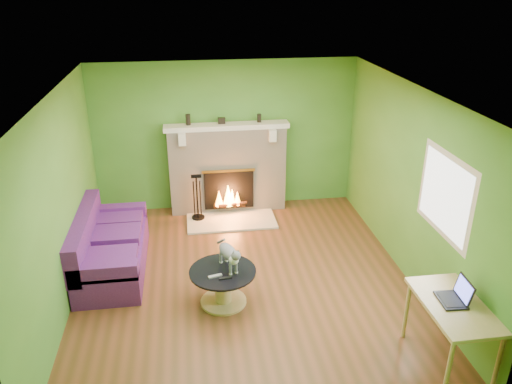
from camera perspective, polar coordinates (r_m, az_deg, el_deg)
floor at (r=7.00m, az=-1.35°, el=-10.06°), size 5.00×5.00×0.00m
ceiling at (r=5.95m, az=-1.60°, el=11.20°), size 5.00×5.00×0.00m
wall_back at (r=8.70m, az=-3.46°, el=6.37°), size 5.00×0.00×5.00m
wall_front at (r=4.23m, az=2.73°, el=-14.11°), size 5.00×0.00×5.00m
wall_left at (r=6.52m, az=-21.49°, el=-1.44°), size 0.00×5.00×5.00m
wall_right at (r=6.97m, az=17.22°, el=0.80°), size 0.00×5.00×5.00m
window_frame at (r=6.14m, az=20.82°, el=-0.32°), size 0.00×1.20×1.20m
window_pane at (r=6.14m, az=20.75°, el=-0.33°), size 0.00×1.06×1.06m
fireplace at (r=8.70m, az=-3.26°, el=2.69°), size 2.10×0.46×1.58m
hearth at (r=8.54m, az=-2.83°, el=-3.29°), size 1.50×0.75×0.03m
mantel at (r=8.43m, az=-3.37°, el=7.52°), size 2.10×0.28×0.08m
sofa at (r=7.38m, az=-16.51°, el=-6.20°), size 0.88×1.90×0.85m
coffee_table at (r=6.44m, az=-3.79°, el=-10.47°), size 0.84×0.84×0.48m
desk at (r=5.67m, az=21.63°, el=-12.57°), size 0.62×1.07×0.79m
cat at (r=6.28m, az=-3.20°, el=-7.20°), size 0.40×0.65×0.38m
remote_silver at (r=6.22m, az=-4.68°, el=-9.54°), size 0.18×0.09×0.02m
remote_black at (r=6.18m, az=-3.52°, el=-9.78°), size 0.16×0.06×0.02m
laptop at (r=5.57m, az=21.54°, el=-10.49°), size 0.31×0.35×0.25m
fire_tools at (r=8.46m, az=-6.73°, el=-0.53°), size 0.22×0.22×0.81m
mantel_vase_left at (r=8.40m, az=-7.77°, el=8.20°), size 0.08×0.08×0.18m
mantel_vase_right at (r=8.49m, az=0.36°, el=8.45°), size 0.07×0.07×0.14m
mantel_box at (r=8.43m, az=-3.96°, el=8.13°), size 0.12×0.08×0.10m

